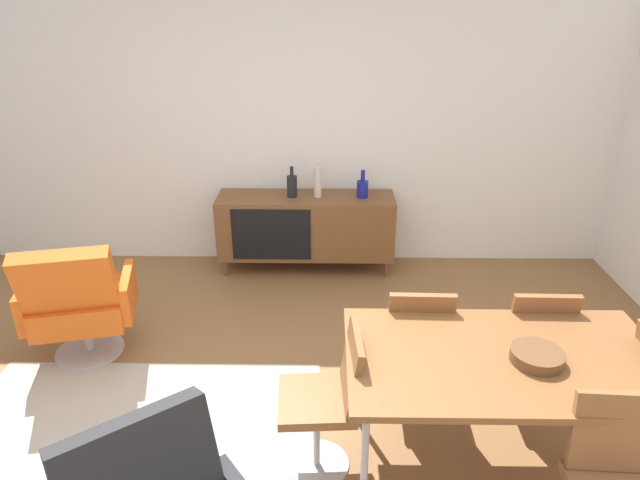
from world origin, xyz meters
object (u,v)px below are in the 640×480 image
Objects in this scene: dining_chair_back_right at (531,339)px; lounge_chair_red at (78,300)px; vase_ceramic_small at (362,188)px; dining_chair_near_window at (328,397)px; sideboard at (306,225)px; vase_sculptural_dark at (318,182)px; dining_table at (505,363)px; wooden_bowl_on_table at (537,356)px; dining_chair_back_left at (416,338)px; vase_cobalt at (292,186)px.

dining_chair_back_right is 2.99m from lounge_chair_red.
vase_ceramic_small reaches higher than dining_chair_near_window.
sideboard is 1.87× the size of dining_chair_back_right.
vase_sculptural_dark is 0.30× the size of lounge_chair_red.
dining_table is 1.87× the size of dining_chair_back_right.
vase_ceramic_small reaches higher than wooden_bowl_on_table.
lounge_chair_red reaches higher than dining_chair_back_left.
sideboard is 6.15× the size of wooden_bowl_on_table.
dining_table is 0.70m from dining_chair_back_right.
dining_table is at bearing -57.83° from dining_chair_back_left.
lounge_chair_red is at bearing -138.58° from vase_sculptural_dark.
lounge_chair_red is (-1.40, -1.44, -0.36)m from vase_cobalt.
lounge_chair_red is (-1.52, -1.44, 0.03)m from sideboard.
lounge_chair_red reaches higher than sideboard.
dining_chair_back_left is (-0.35, 0.56, -0.23)m from dining_table.
dining_chair_back_right is (1.45, -1.86, 0.03)m from sideboard.
vase_sculptural_dark reaches higher than sideboard.
vase_ceramic_small reaches higher than dining_chair_back_left.
lounge_chair_red is (-2.96, 0.42, -0.00)m from dining_chair_back_right.
vase_ceramic_small is (0.63, 0.00, -0.02)m from vase_cobalt.
vase_sculptural_dark is at bearing 180.00° from vase_ceramic_small.
sideboard is 2.00m from dining_chair_back_left.
vase_sculptural_dark is at bearing 92.31° from dining_chair_near_window.
vase_ceramic_small is 0.29× the size of dining_chair_back_left.
vase_cobalt is 2.08m from dining_chair_back_left.
vase_ceramic_small is 0.16× the size of dining_table.
vase_cobalt is at bearing 179.09° from sideboard.
dining_chair_near_window is (-0.30, -2.41, -0.33)m from vase_ceramic_small.
vase_sculptural_dark is at bearing 125.68° from dining_chair_back_right.
vase_cobalt is 2.04m from lounge_chair_red.
vase_cobalt is 0.23m from vase_sculptural_dark.
sideboard is 5.73× the size of vase_cobalt.
sideboard is 1.87× the size of dining_chair_near_window.
dining_chair_near_window reaches higher than dining_table.
dining_table is at bearing -76.36° from vase_ceramic_small.
dining_chair_back_left is at bearing 129.18° from wooden_bowl_on_table.
lounge_chair_red is (-1.63, -1.44, -0.39)m from vase_sculptural_dark.
wooden_bowl_on_table is (1.36, -2.46, -0.05)m from vase_cobalt.
dining_chair_back_left and dining_chair_back_right have the same top height.
dining_chair_near_window reaches higher than sideboard.
lounge_chair_red reaches higher than dining_chair_back_right.
wooden_bowl_on_table reaches higher than dining_table.
dining_chair_back_right is at bearing -54.32° from vase_sculptural_dark.
dining_table is 0.16m from wooden_bowl_on_table.
vase_sculptural_dark is 1.13× the size of vase_ceramic_small.
vase_ceramic_small is 0.29× the size of dining_chair_near_window.
vase_ceramic_small is at bearing 103.64° from dining_table.
vase_cobalt is 2.46m from dining_chair_near_window.
dining_table is at bearing -0.24° from dining_chair_near_window.
vase_ceramic_small is 0.29× the size of dining_chair_back_right.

